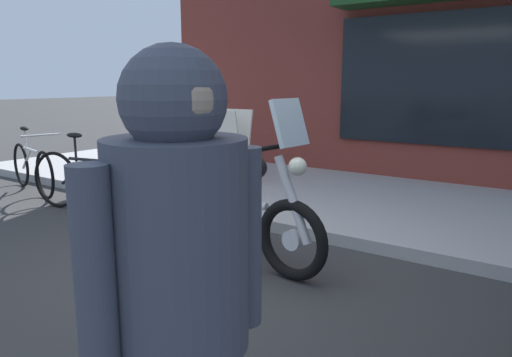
{
  "coord_description": "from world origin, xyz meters",
  "views": [
    {
      "loc": [
        2.58,
        -2.72,
        1.52
      ],
      "look_at": [
        0.27,
        0.61,
        0.7
      ],
      "focal_mm": 33.64,
      "sensor_mm": 36.0,
      "label": 1
    }
  ],
  "objects_px": {
    "sandwich_board_sign": "(229,146)",
    "second_bicycle_by_cafe": "(32,167)",
    "parked_bicycle": "(90,181)",
    "pedestrian_walking": "(179,272)",
    "touring_motorcycle": "(216,188)"
  },
  "relations": [
    {
      "from": "pedestrian_walking",
      "to": "second_bicycle_by_cafe",
      "type": "relative_size",
      "value": 0.98
    },
    {
      "from": "parked_bicycle",
      "to": "pedestrian_walking",
      "type": "xyz_separation_m",
      "value": [
        3.87,
        -2.53,
        0.63
      ]
    },
    {
      "from": "parked_bicycle",
      "to": "touring_motorcycle",
      "type": "bearing_deg",
      "value": -6.48
    },
    {
      "from": "touring_motorcycle",
      "to": "pedestrian_walking",
      "type": "relative_size",
      "value": 1.31
    },
    {
      "from": "touring_motorcycle",
      "to": "sandwich_board_sign",
      "type": "relative_size",
      "value": 2.08
    },
    {
      "from": "touring_motorcycle",
      "to": "sandwich_board_sign",
      "type": "height_order",
      "value": "touring_motorcycle"
    },
    {
      "from": "sandwich_board_sign",
      "to": "pedestrian_walking",
      "type": "bearing_deg",
      "value": -53.4
    },
    {
      "from": "parked_bicycle",
      "to": "second_bicycle_by_cafe",
      "type": "height_order",
      "value": "parked_bicycle"
    },
    {
      "from": "touring_motorcycle",
      "to": "pedestrian_walking",
      "type": "bearing_deg",
      "value": -52.35
    },
    {
      "from": "touring_motorcycle",
      "to": "second_bicycle_by_cafe",
      "type": "relative_size",
      "value": 1.29
    },
    {
      "from": "touring_motorcycle",
      "to": "parked_bicycle",
      "type": "relative_size",
      "value": 1.2
    },
    {
      "from": "sandwich_board_sign",
      "to": "second_bicycle_by_cafe",
      "type": "height_order",
      "value": "sandwich_board_sign"
    },
    {
      "from": "touring_motorcycle",
      "to": "second_bicycle_by_cafe",
      "type": "height_order",
      "value": "touring_motorcycle"
    },
    {
      "from": "pedestrian_walking",
      "to": "second_bicycle_by_cafe",
      "type": "xyz_separation_m",
      "value": [
        -5.43,
        2.72,
        -0.65
      ]
    },
    {
      "from": "sandwich_board_sign",
      "to": "second_bicycle_by_cafe",
      "type": "distance_m",
      "value": 2.75
    }
  ]
}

